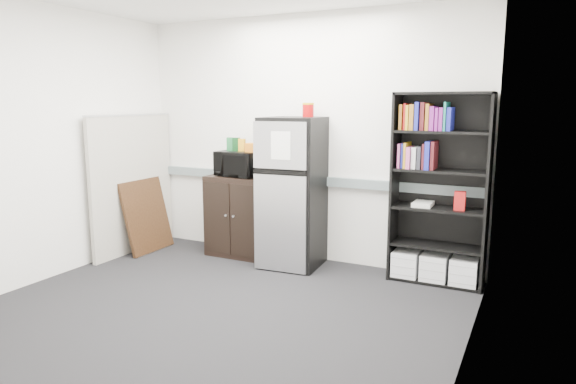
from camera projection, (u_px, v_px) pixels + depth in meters
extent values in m
plane|color=black|center=(217.00, 310.00, 4.38)|extent=(4.00, 4.00, 0.00)
cube|color=white|center=(304.00, 139.00, 5.69)|extent=(4.00, 0.02, 2.70)
cube|color=white|center=(473.00, 167.00, 3.27)|extent=(0.02, 3.50, 2.70)
cube|color=white|center=(44.00, 144.00, 5.03)|extent=(0.02, 3.50, 2.70)
cube|color=slate|center=(302.00, 180.00, 5.74)|extent=(3.92, 0.05, 0.10)
cube|color=white|center=(275.00, 121.00, 5.81)|extent=(0.14, 0.00, 0.10)
cube|color=black|center=(395.00, 186.00, 5.12)|extent=(0.02, 0.34, 1.85)
cube|color=black|center=(488.00, 193.00, 4.74)|extent=(0.02, 0.34, 1.85)
cube|color=black|center=(443.00, 187.00, 5.07)|extent=(0.90, 0.02, 1.85)
cube|color=black|center=(445.00, 93.00, 4.77)|extent=(0.90, 0.34, 0.02)
cube|color=black|center=(435.00, 280.00, 5.09)|extent=(0.85, 0.32, 0.03)
cube|color=black|center=(437.00, 246.00, 5.02)|extent=(0.85, 0.32, 0.03)
cube|color=black|center=(439.00, 209.00, 4.96)|extent=(0.85, 0.32, 0.02)
cube|color=black|center=(441.00, 171.00, 4.90)|extent=(0.85, 0.32, 0.02)
cube|color=black|center=(443.00, 132.00, 4.83)|extent=(0.85, 0.32, 0.02)
cube|color=silver|center=(407.00, 263.00, 5.18)|extent=(0.25, 0.30, 0.25)
cube|color=silver|center=(435.00, 267.00, 5.05)|extent=(0.25, 0.30, 0.25)
cube|color=silver|center=(465.00, 271.00, 4.93)|extent=(0.25, 0.30, 0.25)
cube|color=#A8A395|center=(133.00, 185.00, 6.03)|extent=(0.05, 1.30, 1.60)
cube|color=#B2B2B7|center=(129.00, 115.00, 5.89)|extent=(0.06, 1.30, 0.02)
cube|color=black|center=(241.00, 216.00, 5.93)|extent=(0.74, 0.46, 0.93)
cube|color=black|center=(217.00, 218.00, 5.80)|extent=(0.34, 0.01, 0.82)
cube|color=black|center=(244.00, 221.00, 5.64)|extent=(0.34, 0.01, 0.82)
cylinder|color=#B2B2B7|center=(226.00, 215.00, 5.72)|extent=(0.02, 0.02, 0.02)
cylinder|color=#B2B2B7|center=(233.00, 216.00, 5.67)|extent=(0.02, 0.02, 0.02)
imported|color=black|center=(240.00, 164.00, 5.80)|extent=(0.54, 0.39, 0.28)
cube|color=#1A5C2E|center=(230.00, 144.00, 5.86)|extent=(0.08, 0.07, 0.15)
cube|color=#0C3613|center=(237.00, 144.00, 5.82)|extent=(0.07, 0.05, 0.15)
cube|color=orange|center=(242.00, 145.00, 5.79)|extent=(0.07, 0.06, 0.14)
cube|color=orange|center=(254.00, 148.00, 5.67)|extent=(0.19, 0.12, 0.10)
cube|color=black|center=(293.00, 193.00, 5.50)|extent=(0.64, 0.64, 1.58)
cube|color=#B9B8BD|center=(280.00, 145.00, 5.13)|extent=(0.58, 0.06, 0.47)
cube|color=#B9B8BD|center=(280.00, 224.00, 5.27)|extent=(0.58, 0.06, 1.01)
cube|color=black|center=(279.00, 172.00, 5.16)|extent=(0.58, 0.05, 0.03)
cube|color=white|center=(281.00, 146.00, 5.11)|extent=(0.21, 0.02, 0.28)
cube|color=black|center=(293.00, 118.00, 5.36)|extent=(0.64, 0.64, 0.02)
cylinder|color=#A80709|center=(308.00, 110.00, 5.40)|extent=(0.12, 0.12, 0.15)
cylinder|color=gold|center=(308.00, 102.00, 5.38)|extent=(0.12, 0.12, 0.02)
cube|color=black|center=(147.00, 215.00, 6.09)|extent=(0.24, 0.67, 0.85)
cube|color=beige|center=(148.00, 215.00, 6.08)|extent=(0.18, 0.57, 0.72)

